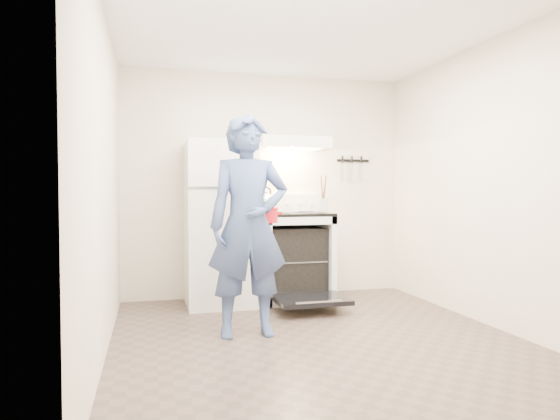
# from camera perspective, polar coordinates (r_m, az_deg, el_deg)

# --- Properties ---
(floor) EXTENTS (3.60, 3.60, 0.00)m
(floor) POSITION_cam_1_polar(r_m,az_deg,el_deg) (4.11, 4.33, -14.54)
(floor) COLOR #4F3F37
(floor) RESTS_ON ground
(back_wall) EXTENTS (3.20, 0.02, 2.50)m
(back_wall) POSITION_cam_1_polar(r_m,az_deg,el_deg) (5.68, -1.55, 2.80)
(back_wall) COLOR beige
(back_wall) RESTS_ON ground
(refrigerator) EXTENTS (0.70, 0.70, 1.70)m
(refrigerator) POSITION_cam_1_polar(r_m,az_deg,el_deg) (5.24, -6.87, -1.52)
(refrigerator) COLOR white
(refrigerator) RESTS_ON floor
(stove_body) EXTENTS (0.76, 0.65, 0.92)m
(stove_body) POSITION_cam_1_polar(r_m,az_deg,el_deg) (5.47, 1.59, -5.47)
(stove_body) COLOR white
(stove_body) RESTS_ON floor
(cooktop) EXTENTS (0.76, 0.65, 0.03)m
(cooktop) POSITION_cam_1_polar(r_m,az_deg,el_deg) (5.43, 1.60, -0.49)
(cooktop) COLOR black
(cooktop) RESTS_ON stove_body
(backsplash) EXTENTS (0.76, 0.07, 0.20)m
(backsplash) POSITION_cam_1_polar(r_m,az_deg,el_deg) (5.70, 0.80, 0.79)
(backsplash) COLOR white
(backsplash) RESTS_ON cooktop
(oven_door) EXTENTS (0.70, 0.54, 0.04)m
(oven_door) POSITION_cam_1_polar(r_m,az_deg,el_deg) (4.96, 3.53, -10.17)
(oven_door) COLOR black
(oven_door) RESTS_ON floor
(oven_rack) EXTENTS (0.60, 0.52, 0.01)m
(oven_rack) POSITION_cam_1_polar(r_m,az_deg,el_deg) (5.47, 1.59, -5.68)
(oven_rack) COLOR slate
(oven_rack) RESTS_ON stove_body
(range_hood) EXTENTS (0.76, 0.50, 0.12)m
(range_hood) POSITION_cam_1_polar(r_m,az_deg,el_deg) (5.52, 1.39, 7.61)
(range_hood) COLOR white
(range_hood) RESTS_ON back_wall
(knife_strip) EXTENTS (0.40, 0.02, 0.03)m
(knife_strip) POSITION_cam_1_polar(r_m,az_deg,el_deg) (6.00, 8.34, 5.60)
(knife_strip) COLOR black
(knife_strip) RESTS_ON back_wall
(pizza_stone) EXTENTS (0.30, 0.30, 0.02)m
(pizza_stone) POSITION_cam_1_polar(r_m,az_deg,el_deg) (5.53, 1.61, -5.45)
(pizza_stone) COLOR #886C4F
(pizza_stone) RESTS_ON oven_rack
(tea_kettle) EXTENTS (0.23, 0.19, 0.29)m
(tea_kettle) POSITION_cam_1_polar(r_m,az_deg,el_deg) (5.47, -1.66, 1.18)
(tea_kettle) COLOR #B6B6BB
(tea_kettle) RESTS_ON cooktop
(utensil_jar) EXTENTS (0.11, 0.11, 0.13)m
(utensil_jar) POSITION_cam_1_polar(r_m,az_deg,el_deg) (5.25, 5.01, 0.62)
(utensil_jar) COLOR silver
(utensil_jar) RESTS_ON cooktop
(person) EXTENTS (0.66, 0.44, 1.81)m
(person) POSITION_cam_1_polar(r_m,az_deg,el_deg) (4.08, -3.63, -1.77)
(person) COLOR navy
(person) RESTS_ON floor
(dutch_oven) EXTENTS (0.34, 0.27, 0.23)m
(dutch_oven) POSITION_cam_1_polar(r_m,az_deg,el_deg) (4.43, -1.97, -0.64)
(dutch_oven) COLOR red
(dutch_oven) RESTS_ON person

